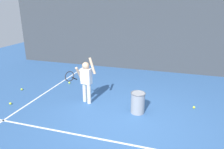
{
  "coord_description": "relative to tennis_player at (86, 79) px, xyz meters",
  "views": [
    {
      "loc": [
        0.94,
        -4.3,
        2.71
      ],
      "look_at": [
        -0.69,
        0.99,
        0.85
      ],
      "focal_mm": 33.68,
      "sensor_mm": 36.0,
      "label": 1
    }
  ],
  "objects": [
    {
      "name": "fence_post_0",
      "position": [
        -4.81,
        3.74,
        1.33
      ],
      "size": [
        0.09,
        0.09,
        4.1
      ],
      "primitive_type": "cylinder",
      "color": "slate",
      "rests_on": "ground"
    },
    {
      "name": "tennis_player",
      "position": [
        0.0,
        0.0,
        0.0
      ],
      "size": [
        0.77,
        0.57,
        1.35
      ],
      "rotation": [
        0.0,
        0.0,
        -0.13
      ],
      "color": "silver",
      "rests_on": "ground"
    },
    {
      "name": "fence_post_1",
      "position": [
        -0.67,
        3.74,
        1.33
      ],
      "size": [
        0.09,
        0.09,
        4.1
      ],
      "primitive_type": "cylinder",
      "color": "slate",
      "rests_on": "ground"
    },
    {
      "name": "ball_hopper",
      "position": [
        1.52,
        -0.15,
        -0.44
      ],
      "size": [
        0.38,
        0.38,
        0.56
      ],
      "color": "gray",
      "rests_on": "ground"
    },
    {
      "name": "tennis_ball_4",
      "position": [
        -1.2,
        1.21,
        -0.69
      ],
      "size": [
        0.07,
        0.07,
        0.07
      ],
      "primitive_type": "sphere",
      "color": "#CCE033",
      "rests_on": "ground"
    },
    {
      "name": "court_line_sideline",
      "position": [
        -1.55,
        0.24,
        -0.72
      ],
      "size": [
        0.05,
        9.0,
        0.0
      ],
      "primitive_type": "cube",
      "color": "white",
      "rests_on": "ground"
    },
    {
      "name": "tennis_ball_6",
      "position": [
        -2.42,
        0.2,
        -0.69
      ],
      "size": [
        0.07,
        0.07,
        0.07
      ],
      "primitive_type": "sphere",
      "color": "#CCE033",
      "rests_on": "ground"
    },
    {
      "name": "tennis_ball_5",
      "position": [
        -2.01,
        -0.77,
        -0.69
      ],
      "size": [
        0.07,
        0.07,
        0.07
      ],
      "primitive_type": "sphere",
      "color": "#CCE033",
      "rests_on": "ground"
    },
    {
      "name": "ground_plane",
      "position": [
        1.4,
        -0.76,
        -0.73
      ],
      "size": [
        20.0,
        20.0,
        0.0
      ],
      "primitive_type": "plane",
      "color": "#335B93"
    },
    {
      "name": "fence_post_2",
      "position": [
        3.46,
        3.74,
        1.33
      ],
      "size": [
        0.09,
        0.09,
        4.1
      ],
      "primitive_type": "cylinder",
      "color": "slate",
      "rests_on": "ground"
    },
    {
      "name": "court_line_baseline",
      "position": [
        1.4,
        -1.53,
        -0.72
      ],
      "size": [
        9.0,
        0.05,
        0.0
      ],
      "primitive_type": "cube",
      "color": "white",
      "rests_on": "ground"
    },
    {
      "name": "back_fence_windscreen",
      "position": [
        1.4,
        3.68,
        1.25
      ],
      "size": [
        12.71,
        0.08,
        3.95
      ],
      "primitive_type": "cube",
      "color": "#383D42",
      "rests_on": "ground"
    },
    {
      "name": "tennis_ball_1",
      "position": [
        2.96,
        0.52,
        -0.69
      ],
      "size": [
        0.07,
        0.07,
        0.07
      ],
      "primitive_type": "sphere",
      "color": "#CCE033",
      "rests_on": "ground"
    }
  ]
}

